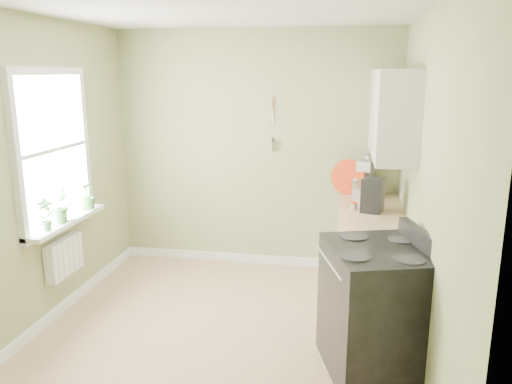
% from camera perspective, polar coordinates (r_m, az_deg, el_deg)
% --- Properties ---
extents(floor, '(3.20, 3.60, 0.02)m').
position_cam_1_polar(floor, '(4.47, -4.25, -16.49)').
color(floor, tan).
rests_on(floor, ground).
extents(ceiling, '(3.20, 3.60, 0.02)m').
position_cam_1_polar(ceiling, '(3.90, -4.99, 20.63)').
color(ceiling, white).
rests_on(ceiling, wall_back).
extents(wall_back, '(3.20, 0.02, 2.70)m').
position_cam_1_polar(wall_back, '(5.71, -0.05, 4.71)').
color(wall_back, '#9A9F6C').
rests_on(wall_back, floor).
extents(wall_left, '(0.02, 3.60, 2.70)m').
position_cam_1_polar(wall_left, '(4.64, -24.23, 1.46)').
color(wall_left, '#9A9F6C').
rests_on(wall_left, floor).
extents(wall_right, '(0.02, 3.60, 2.70)m').
position_cam_1_polar(wall_right, '(3.90, 18.98, -0.17)').
color(wall_right, '#9A9F6C').
rests_on(wall_right, floor).
extents(base_cabinets, '(0.60, 1.60, 0.87)m').
position_cam_1_polar(base_cabinets, '(5.08, 13.02, -7.45)').
color(base_cabinets, silver).
rests_on(base_cabinets, floor).
extents(countertop, '(0.64, 1.60, 0.04)m').
position_cam_1_polar(countertop, '(4.94, 13.18, -2.51)').
color(countertop, tan).
rests_on(countertop, base_cabinets).
extents(upper_cabinets, '(0.35, 1.40, 0.80)m').
position_cam_1_polar(upper_cabinets, '(4.88, 15.33, 8.65)').
color(upper_cabinets, silver).
rests_on(upper_cabinets, wall_right).
extents(window, '(0.06, 1.14, 1.44)m').
position_cam_1_polar(window, '(4.84, -22.23, 4.51)').
color(window, white).
rests_on(window, wall_left).
extents(window_sill, '(0.18, 1.14, 0.04)m').
position_cam_1_polar(window_sill, '(4.94, -20.83, -3.18)').
color(window_sill, white).
rests_on(window_sill, wall_left).
extents(radiator, '(0.12, 0.50, 0.35)m').
position_cam_1_polar(radiator, '(5.01, -21.10, -6.93)').
color(radiator, white).
rests_on(radiator, wall_left).
extents(wall_utensils, '(0.02, 0.14, 0.58)m').
position_cam_1_polar(wall_utensils, '(5.62, 1.92, 6.77)').
color(wall_utensils, tan).
rests_on(wall_utensils, wall_back).
extents(stove, '(0.92, 0.98, 1.12)m').
position_cam_1_polar(stove, '(3.91, 13.62, -12.96)').
color(stove, black).
rests_on(stove, floor).
extents(stand_mixer, '(0.34, 0.41, 0.45)m').
position_cam_1_polar(stand_mixer, '(5.54, 12.69, 1.48)').
color(stand_mixer, '#B2B2B7').
rests_on(stand_mixer, countertop).
extents(kettle, '(0.20, 0.12, 0.21)m').
position_cam_1_polar(kettle, '(5.60, 11.39, 0.78)').
color(kettle, silver).
rests_on(kettle, countertop).
extents(coffee_maker, '(0.24, 0.25, 0.33)m').
position_cam_1_polar(coffee_maker, '(4.92, 13.15, -0.43)').
color(coffee_maker, black).
rests_on(coffee_maker, countertop).
extents(red_tray, '(0.39, 0.19, 0.39)m').
position_cam_1_polar(red_tray, '(5.58, 10.47, 1.71)').
color(red_tray, '#AB2C10').
rests_on(red_tray, countertop).
extents(jar, '(0.07, 0.07, 0.08)m').
position_cam_1_polar(jar, '(4.97, 11.07, -1.57)').
color(jar, '#BEAC95').
rests_on(jar, countertop).
extents(plant_a, '(0.19, 0.18, 0.29)m').
position_cam_1_polar(plant_a, '(4.62, -22.95, -2.34)').
color(plant_a, '#2E642B').
rests_on(plant_a, window_sill).
extents(plant_b, '(0.19, 0.21, 0.31)m').
position_cam_1_polar(plant_b, '(4.81, -21.44, -1.47)').
color(plant_b, '#2E642B').
rests_on(plant_b, window_sill).
extents(plant_c, '(0.20, 0.20, 0.27)m').
position_cam_1_polar(plant_c, '(5.22, -18.72, -0.38)').
color(plant_c, '#2E642B').
rests_on(plant_c, window_sill).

